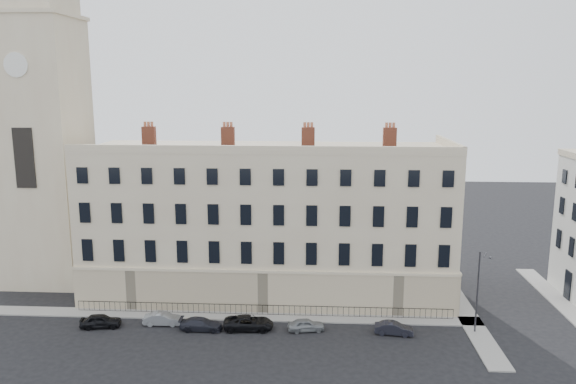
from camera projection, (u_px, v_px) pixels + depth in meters
name	position (u px, v px, depth m)	size (l,w,h in m)	color
ground	(328.00, 344.00, 46.61)	(160.00, 160.00, 0.00)	black
terrace	(269.00, 220.00, 57.24)	(36.22, 12.22, 17.00)	beige
church_tower	(40.00, 109.00, 58.44)	(8.00, 8.13, 44.00)	beige
pavement_terrace	(219.00, 316.00, 52.06)	(48.00, 2.00, 0.12)	gray
pavement_east_return	(463.00, 308.00, 53.71)	(2.00, 24.00, 0.12)	gray
pavement_adjacent	(561.00, 303.00, 55.10)	(2.00, 20.00, 0.12)	gray
railings	(262.00, 310.00, 52.14)	(35.00, 0.04, 0.96)	black
car_a	(101.00, 321.00, 49.62)	(1.42, 3.54, 1.20)	black
car_b	(163.00, 319.00, 50.15)	(1.19, 3.41, 1.12)	gray
car_c	(201.00, 324.00, 49.09)	(1.53, 3.76, 1.09)	#20222B
car_d	(249.00, 323.00, 49.22)	(2.01, 4.36, 1.21)	black
car_e	(306.00, 325.00, 48.93)	(1.29, 3.21, 1.09)	gray
car_f	(394.00, 328.00, 48.23)	(1.15, 3.31, 1.09)	black
streetlamp	(478.00, 289.00, 47.79)	(0.75, 1.50, 7.34)	#343339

